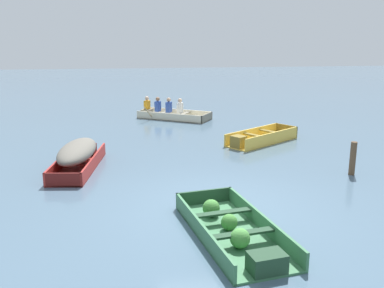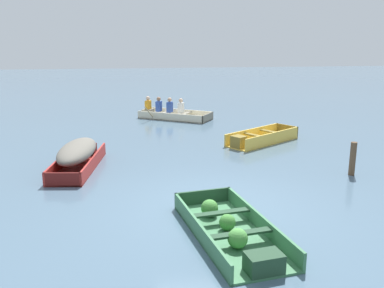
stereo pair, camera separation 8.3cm
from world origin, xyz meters
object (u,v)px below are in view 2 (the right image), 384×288
dinghy_green_foreground (231,231)px  rowboat_cream_with_crew (170,113)px  skiff_red_near_moored (78,154)px  mooring_post (353,159)px  skiff_yellow_mid_moored (260,139)px

dinghy_green_foreground → rowboat_cream_with_crew: bearing=90.4°
dinghy_green_foreground → rowboat_cream_with_crew: size_ratio=0.99×
dinghy_green_foreground → skiff_red_near_moored: size_ratio=1.05×
skiff_red_near_moored → rowboat_cream_with_crew: bearing=65.8°
rowboat_cream_with_crew → mooring_post: size_ratio=3.71×
dinghy_green_foreground → mooring_post: mooring_post is taller
skiff_yellow_mid_moored → dinghy_green_foreground: bearing=-110.7°
skiff_red_near_moored → dinghy_green_foreground: bearing=-55.3°
rowboat_cream_with_crew → mooring_post: bearing=-64.9°
skiff_red_near_moored → mooring_post: (6.99, -1.52, 0.02)m
rowboat_cream_with_crew → skiff_red_near_moored: bearing=-114.2°
skiff_yellow_mid_moored → rowboat_cream_with_crew: (-2.56, 4.79, 0.07)m
skiff_red_near_moored → skiff_yellow_mid_moored: bearing=20.0°
mooring_post → dinghy_green_foreground: bearing=-141.8°
skiff_yellow_mid_moored → rowboat_cream_with_crew: 5.44m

